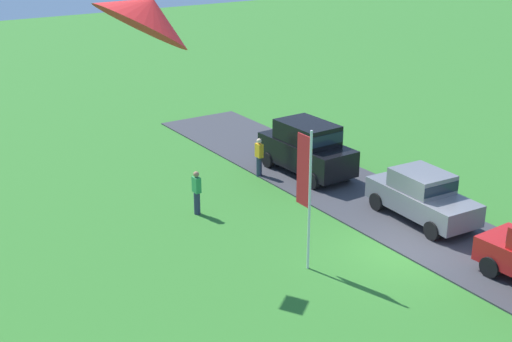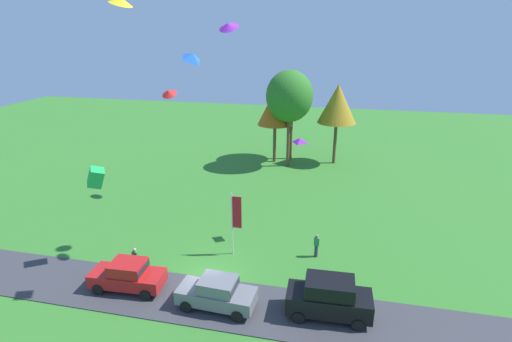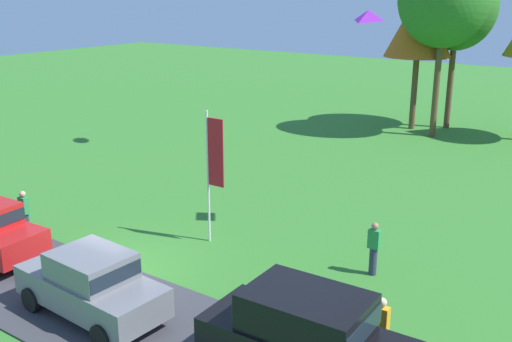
{
  "view_description": "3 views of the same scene",
  "coord_description": "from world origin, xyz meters",
  "px_view_note": "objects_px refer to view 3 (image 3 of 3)",
  "views": [
    {
      "loc": [
        -15.35,
        15.87,
        10.94
      ],
      "look_at": [
        2.5,
        4.23,
        3.0
      ],
      "focal_mm": 50.0,
      "sensor_mm": 36.0,
      "label": 1
    },
    {
      "loc": [
        7.73,
        -20.22,
        15.02
      ],
      "look_at": [
        2.18,
        4.76,
        5.8
      ],
      "focal_mm": 28.0,
      "sensor_mm": 36.0,
      "label": 2
    },
    {
      "loc": [
        13.26,
        -11.53,
        8.45
      ],
      "look_at": [
        1.87,
        4.67,
        2.41
      ],
      "focal_mm": 42.0,
      "sensor_mm": 36.0,
      "label": 3
    }
  ],
  "objects_px": {
    "person_beside_suv": "(374,248)",
    "car_sedan_far_end": "(91,282)",
    "person_on_lawn": "(380,330)",
    "car_suv_by_flagpole": "(306,338)",
    "tree_center_back": "(457,7)",
    "person_watching_sky": "(25,213)",
    "kite_diamond_near_flag": "(368,15)",
    "tree_far_left": "(419,23)",
    "flag_banner": "(213,161)"
  },
  "relations": [
    {
      "from": "car_sedan_far_end",
      "to": "flag_banner",
      "type": "height_order",
      "value": "flag_banner"
    },
    {
      "from": "car_sedan_far_end",
      "to": "flag_banner",
      "type": "xyz_separation_m",
      "value": [
        -0.48,
        5.74,
        1.9
      ]
    },
    {
      "from": "car_sedan_far_end",
      "to": "person_watching_sky",
      "type": "distance_m",
      "value": 6.66
    },
    {
      "from": "person_on_lawn",
      "to": "tree_center_back",
      "type": "height_order",
      "value": "tree_center_back"
    },
    {
      "from": "person_beside_suv",
      "to": "car_sedan_far_end",
      "type": "bearing_deg",
      "value": -127.2
    },
    {
      "from": "car_suv_by_flagpole",
      "to": "flag_banner",
      "type": "height_order",
      "value": "flag_banner"
    },
    {
      "from": "person_beside_suv",
      "to": "flag_banner",
      "type": "distance_m",
      "value": 5.95
    },
    {
      "from": "car_suv_by_flagpole",
      "to": "kite_diamond_near_flag",
      "type": "height_order",
      "value": "kite_diamond_near_flag"
    },
    {
      "from": "person_beside_suv",
      "to": "person_on_lawn",
      "type": "bearing_deg",
      "value": -63.72
    },
    {
      "from": "tree_far_left",
      "to": "kite_diamond_near_flag",
      "type": "distance_m",
      "value": 18.38
    },
    {
      "from": "person_beside_suv",
      "to": "person_on_lawn",
      "type": "xyz_separation_m",
      "value": [
        2.05,
        -4.15,
        0.0
      ]
    },
    {
      "from": "car_suv_by_flagpole",
      "to": "person_watching_sky",
      "type": "relative_size",
      "value": 2.73
    },
    {
      "from": "tree_far_left",
      "to": "flag_banner",
      "type": "xyz_separation_m",
      "value": [
        0.99,
        -20.94,
        -3.53
      ]
    },
    {
      "from": "person_on_lawn",
      "to": "kite_diamond_near_flag",
      "type": "bearing_deg",
      "value": 119.79
    },
    {
      "from": "car_suv_by_flagpole",
      "to": "kite_diamond_near_flag",
      "type": "relative_size",
      "value": 5.39
    },
    {
      "from": "person_on_lawn",
      "to": "flag_banner",
      "type": "bearing_deg",
      "value": 156.7
    },
    {
      "from": "tree_far_left",
      "to": "tree_center_back",
      "type": "distance_m",
      "value": 2.5
    },
    {
      "from": "person_beside_suv",
      "to": "kite_diamond_near_flag",
      "type": "bearing_deg",
      "value": 125.42
    },
    {
      "from": "flag_banner",
      "to": "kite_diamond_near_flag",
      "type": "bearing_deg",
      "value": 40.17
    },
    {
      "from": "person_on_lawn",
      "to": "kite_diamond_near_flag",
      "type": "relative_size",
      "value": 1.98
    },
    {
      "from": "flag_banner",
      "to": "tree_center_back",
      "type": "bearing_deg",
      "value": 88.18
    },
    {
      "from": "car_suv_by_flagpole",
      "to": "tree_center_back",
      "type": "height_order",
      "value": "tree_center_back"
    },
    {
      "from": "person_beside_suv",
      "to": "flag_banner",
      "type": "xyz_separation_m",
      "value": [
        -5.51,
        -0.9,
        2.06
      ]
    },
    {
      "from": "car_sedan_far_end",
      "to": "tree_far_left",
      "type": "distance_m",
      "value": 27.26
    },
    {
      "from": "car_sedan_far_end",
      "to": "person_beside_suv",
      "type": "height_order",
      "value": "car_sedan_far_end"
    },
    {
      "from": "car_suv_by_flagpole",
      "to": "tree_far_left",
      "type": "xyz_separation_m",
      "value": [
        -7.63,
        26.03,
        5.17
      ]
    },
    {
      "from": "car_suv_by_flagpole",
      "to": "flag_banner",
      "type": "relative_size",
      "value": 1.01
    },
    {
      "from": "car_sedan_far_end",
      "to": "person_on_lawn",
      "type": "xyz_separation_m",
      "value": [
        7.09,
        2.48,
        -0.16
      ]
    },
    {
      "from": "tree_center_back",
      "to": "car_suv_by_flagpole",
      "type": "bearing_deg",
      "value": -77.88
    },
    {
      "from": "tree_far_left",
      "to": "car_sedan_far_end",
      "type": "bearing_deg",
      "value": -86.86
    },
    {
      "from": "tree_far_left",
      "to": "kite_diamond_near_flag",
      "type": "xyz_separation_m",
      "value": [
        4.83,
        -17.69,
        1.18
      ]
    },
    {
      "from": "car_sedan_far_end",
      "to": "tree_far_left",
      "type": "bearing_deg",
      "value": 93.14
    },
    {
      "from": "car_suv_by_flagpole",
      "to": "tree_center_back",
      "type": "xyz_separation_m",
      "value": [
        -5.93,
        27.59,
        6.11
      ]
    },
    {
      "from": "person_beside_suv",
      "to": "person_watching_sky",
      "type": "distance_m",
      "value": 12.1
    },
    {
      "from": "person_on_lawn",
      "to": "car_sedan_far_end",
      "type": "bearing_deg",
      "value": -160.69
    },
    {
      "from": "person_beside_suv",
      "to": "tree_far_left",
      "type": "bearing_deg",
      "value": 107.98
    },
    {
      "from": "tree_center_back",
      "to": "person_beside_suv",
      "type": "bearing_deg",
      "value": -77.48
    },
    {
      "from": "person_watching_sky",
      "to": "flag_banner",
      "type": "xyz_separation_m",
      "value": [
        5.78,
        3.45,
        2.06
      ]
    },
    {
      "from": "car_suv_by_flagpole",
      "to": "tree_center_back",
      "type": "relative_size",
      "value": 0.46
    },
    {
      "from": "person_watching_sky",
      "to": "flag_banner",
      "type": "distance_m",
      "value": 7.04
    },
    {
      "from": "tree_far_left",
      "to": "kite_diamond_near_flag",
      "type": "relative_size",
      "value": 9.86
    },
    {
      "from": "person_on_lawn",
      "to": "kite_diamond_near_flag",
      "type": "height_order",
      "value": "kite_diamond_near_flag"
    },
    {
      "from": "person_on_lawn",
      "to": "tree_far_left",
      "type": "bearing_deg",
      "value": 109.47
    },
    {
      "from": "person_watching_sky",
      "to": "kite_diamond_near_flag",
      "type": "xyz_separation_m",
      "value": [
        9.62,
        6.69,
        6.77
      ]
    },
    {
      "from": "car_suv_by_flagpole",
      "to": "flag_banner",
      "type": "xyz_separation_m",
      "value": [
        -6.64,
        5.09,
        1.64
      ]
    },
    {
      "from": "car_suv_by_flagpole",
      "to": "kite_diamond_near_flag",
      "type": "bearing_deg",
      "value": 108.55
    },
    {
      "from": "car_sedan_far_end",
      "to": "tree_center_back",
      "type": "relative_size",
      "value": 0.45
    },
    {
      "from": "person_beside_suv",
      "to": "tree_center_back",
      "type": "bearing_deg",
      "value": 102.52
    },
    {
      "from": "kite_diamond_near_flag",
      "to": "tree_center_back",
      "type": "bearing_deg",
      "value": 99.23
    },
    {
      "from": "person_watching_sky",
      "to": "kite_diamond_near_flag",
      "type": "bearing_deg",
      "value": 34.83
    }
  ]
}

